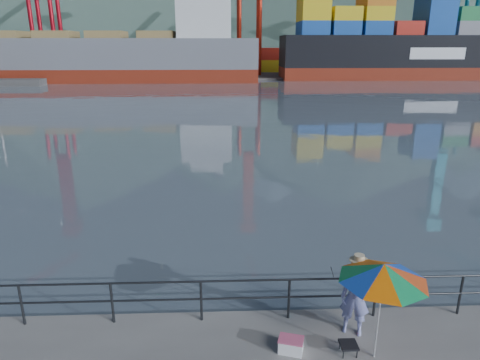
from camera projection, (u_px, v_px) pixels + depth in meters
name	position (u px, v px, depth m)	size (l,w,h in m)	color
harbor_water	(224.00, 65.00, 132.04)	(500.00, 280.00, 0.00)	slate
far_dock	(268.00, 72.00, 97.19)	(200.00, 40.00, 0.40)	#514F4C
guardrail	(245.00, 299.00, 9.72)	(22.00, 0.06, 1.03)	#2D3033
container_stacks	(380.00, 58.00, 97.56)	(58.00, 8.40, 7.80)	yellow
fisherman	(356.00, 298.00, 9.16)	(0.63, 0.42, 1.74)	#29339C
beach_umbrella	(384.00, 273.00, 8.09)	(1.78, 1.78, 2.10)	white
folding_stool	(348.00, 348.00, 8.73)	(0.35, 0.35, 0.23)	black
cooler_bag	(291.00, 346.00, 8.78)	(0.49, 0.32, 0.28)	white
fishing_rod	(330.00, 305.00, 10.38)	(0.02, 0.02, 2.15)	black
bulk_carrier	(124.00, 56.00, 74.10)	(50.19, 8.69, 14.50)	maroon
container_ship	(436.00, 45.00, 79.82)	(54.32, 9.05, 18.10)	maroon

